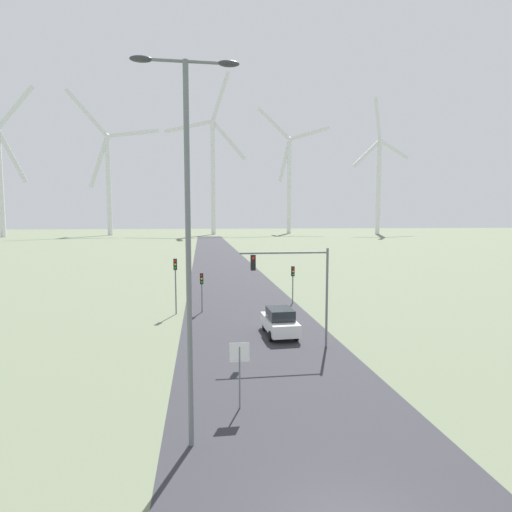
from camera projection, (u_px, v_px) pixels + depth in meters
name	position (u px, v px, depth m)	size (l,w,h in m)	color
road_surface	(227.00, 273.00, 56.92)	(10.00, 240.00, 0.01)	#2D2D33
streetlamp	(188.00, 218.00, 12.89)	(3.40, 0.32, 12.70)	slate
stop_sign_near	(240.00, 362.00, 16.07)	(0.81, 0.07, 2.76)	slate
traffic_light_post_near_left	(202.00, 284.00, 32.73)	(0.28, 0.34, 3.26)	slate
traffic_light_post_near_right	(293.00, 276.00, 36.21)	(0.28, 0.34, 3.40)	slate
traffic_light_post_mid_left	(175.00, 274.00, 32.04)	(0.28, 0.34, 4.52)	slate
traffic_light_mast_overhead	(297.00, 276.00, 23.46)	(5.31, 0.34, 5.98)	slate
car_approaching	(280.00, 322.00, 26.40)	(1.95, 4.16, 1.83)	white
wind_turbine_left	(108.00, 173.00, 182.74)	(38.27, 16.07, 63.90)	silver
wind_turbine_center	(213.00, 165.00, 191.18)	(38.89, 9.43, 76.62)	silver
wind_turbine_right	(289.00, 175.00, 206.44)	(38.23, 2.60, 64.00)	silver
wind_turbine_far_right	(379.00, 177.00, 194.74)	(33.97, 12.23, 65.67)	silver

